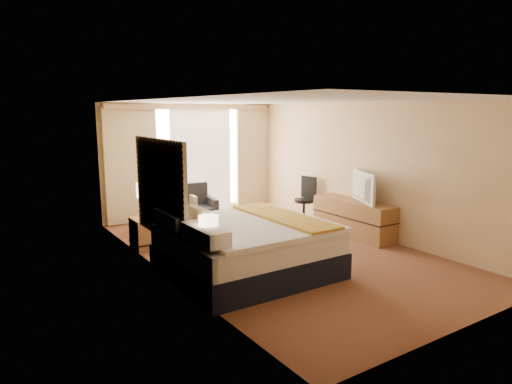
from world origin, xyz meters
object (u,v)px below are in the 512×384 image
loveseat (181,213)px  lamp_left (209,225)px  television (358,187)px  floor_lamp (164,178)px  media_dresser (353,218)px  bed (246,247)px  nightstand_right (146,233)px  nightstand_left (211,274)px  lamp_right (145,191)px  desk_chair (305,202)px

loveseat → lamp_left: 3.86m
television → lamp_left: bearing=129.4°
lamp_left → floor_lamp: bearing=77.1°
media_dresser → bed: bearing=-167.3°
nightstand_right → television: television is taller
nightstand_left → lamp_right: 2.63m
lamp_left → television: size_ratio=0.54×
bed → television: 2.94m
television → lamp_right: bearing=90.8°
nightstand_left → desk_chair: bearing=34.1°
nightstand_right → media_dresser: bearing=-21.4°
lamp_right → desk_chair: bearing=-0.6°
bed → loveseat: bed is taller
nightstand_left → television: (3.65, 0.90, 0.72)m
nightstand_right → floor_lamp: size_ratio=0.35×
media_dresser → loveseat: size_ratio=1.17×
floor_lamp → lamp_left: floor_lamp is taller
floor_lamp → lamp_right: (-0.70, -0.83, -0.06)m
loveseat → desk_chair: bearing=-12.8°
desk_chair → television: bearing=-105.7°
lamp_left → loveseat: bearing=71.5°
desk_chair → nightstand_right: bearing=164.6°
loveseat → bed: bearing=-86.2°
bed → nightstand_right: bearing=111.0°
lamp_left → lamp_right: bearing=88.1°
floor_lamp → television: floor_lamp is taller
media_dresser → lamp_right: size_ratio=2.86×
lamp_right → television: 3.97m
nightstand_left → floor_lamp: size_ratio=0.35×
floor_lamp → desk_chair: floor_lamp is taller
loveseat → television: bearing=-36.6°
loveseat → floor_lamp: (-0.43, -0.19, 0.80)m
lamp_left → lamp_right: lamp_right is taller
nightstand_right → lamp_left: (-0.06, -2.56, 0.70)m
media_dresser → floor_lamp: (-2.98, 2.31, 0.75)m
nightstand_left → bed: size_ratio=0.24×
loveseat → lamp_left: (-1.21, -3.60, 0.68)m
floor_lamp → desk_chair: bearing=-16.5°
desk_chair → television: television is taller
loveseat → nightstand_right: bearing=-127.8°
nightstand_right → loveseat: loveseat is taller
floor_lamp → desk_chair: (2.94, -0.87, -0.65)m
desk_chair → lamp_left: size_ratio=1.82×
media_dresser → lamp_left: bearing=-163.5°
media_dresser → television: (-0.05, -0.15, 0.64)m
bed → lamp_right: bearing=110.3°
nightstand_left → lamp_left: 0.71m
nightstand_left → television: 3.83m
floor_lamp → loveseat: bearing=23.4°
bed → television: television is taller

